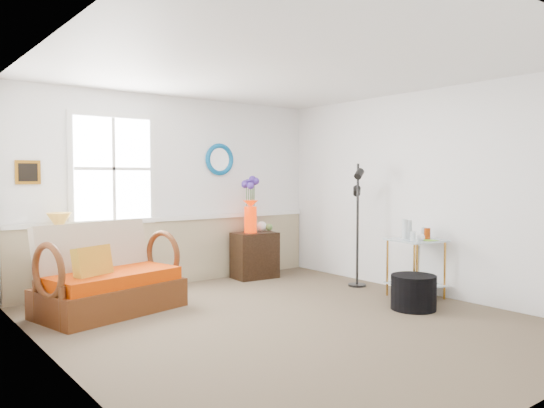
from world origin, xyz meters
TOP-DOWN VIEW (x-y plane):
  - floor at (0.00, 0.00)m, footprint 4.50×5.00m
  - ceiling at (0.00, 0.00)m, footprint 4.50×5.00m
  - walls at (0.00, 0.00)m, footprint 4.51×5.01m
  - wainscot at (0.00, 2.48)m, footprint 4.46×0.02m
  - chair_rail at (0.00, 2.47)m, footprint 4.46×0.04m
  - window at (-0.90, 2.47)m, footprint 1.14×0.06m
  - picture at (-1.92, 2.48)m, footprint 0.28×0.03m
  - mirror at (0.70, 2.48)m, footprint 0.47×0.07m
  - loveseat at (-1.31, 1.53)m, footprint 1.66×1.17m
  - throw_pillow at (-1.54, 1.40)m, footprint 0.45×0.28m
  - lamp_stand at (-1.62, 2.30)m, footprint 0.39×0.39m
  - table_lamp at (-1.63, 2.31)m, footprint 0.35×0.35m
  - potted_plant at (-1.50, 2.31)m, footprint 0.50×0.51m
  - cabinet at (1.11, 2.16)m, footprint 0.67×0.46m
  - flower_vase at (1.06, 2.20)m, footprint 0.27×0.27m
  - side_table at (1.95, -0.08)m, footprint 0.67×0.67m
  - tabletop_items at (1.94, -0.11)m, footprint 0.49×0.49m
  - floor_lamp at (1.88, 0.83)m, footprint 0.31×0.31m
  - ottoman at (1.45, -0.44)m, footprint 0.66×0.66m

SIDE VIEW (x-z plane):
  - floor at x=0.00m, z-range -0.01..0.01m
  - ottoman at x=1.45m, z-range 0.00..0.39m
  - lamp_stand at x=-1.62m, z-range 0.00..0.56m
  - cabinet at x=1.11m, z-range 0.00..0.68m
  - side_table at x=1.95m, z-range 0.00..0.73m
  - wainscot at x=0.00m, z-range 0.00..0.90m
  - loveseat at x=-1.31m, z-range 0.00..0.98m
  - throw_pillow at x=-1.54m, z-range 0.32..0.77m
  - potted_plant at x=-1.50m, z-range 0.56..0.86m
  - table_lamp at x=-1.63m, z-range 0.56..1.07m
  - floor_lamp at x=1.88m, z-range 0.00..1.68m
  - tabletop_items at x=1.94m, z-range 0.73..0.97m
  - chair_rail at x=0.00m, z-range 0.89..0.95m
  - flower_vase at x=1.06m, z-range 0.68..1.48m
  - walls at x=0.00m, z-range 0.00..2.60m
  - picture at x=-1.92m, z-range 1.41..1.69m
  - window at x=-0.90m, z-range 0.88..2.32m
  - mirror at x=0.70m, z-range 1.51..1.99m
  - ceiling at x=0.00m, z-range 2.60..2.60m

